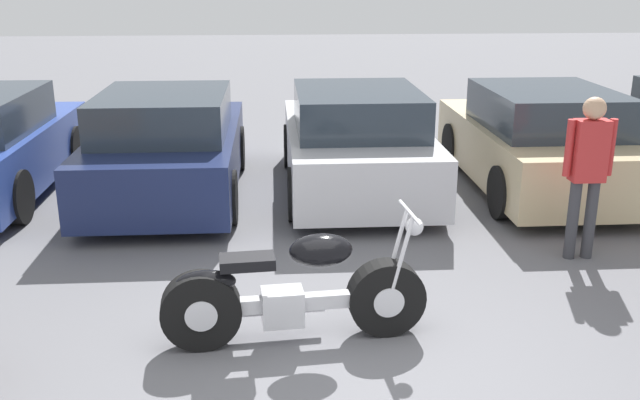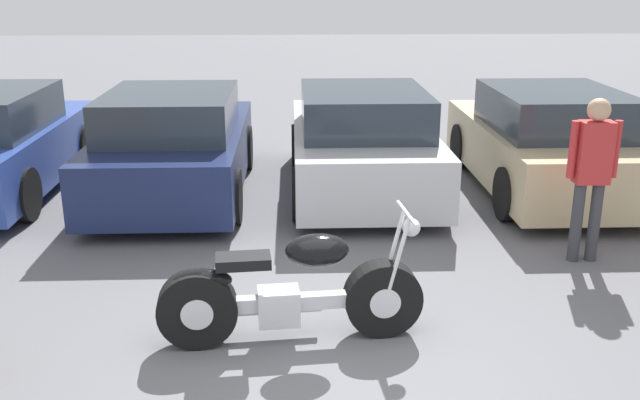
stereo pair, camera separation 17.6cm
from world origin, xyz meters
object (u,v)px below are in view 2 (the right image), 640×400
at_px(motorcycle, 289,293).
at_px(person_standing, 592,166).
at_px(parked_car_silver, 362,143).
at_px(parked_car_champagne, 547,143).
at_px(parked_car_navy, 175,146).

xyz_separation_m(motorcycle, person_standing, (3.10, 1.58, 0.61)).
relative_size(parked_car_silver, parked_car_champagne, 1.00).
height_order(motorcycle, parked_car_silver, parked_car_silver).
height_order(parked_car_navy, parked_car_silver, same).
bearing_deg(parked_car_champagne, parked_car_silver, 177.71).
height_order(parked_car_navy, parked_car_champagne, same).
distance_m(parked_car_navy, person_standing, 5.30).
distance_m(parked_car_silver, person_standing, 3.37).
bearing_deg(person_standing, parked_car_silver, 128.95).
bearing_deg(motorcycle, person_standing, 27.01).
bearing_deg(parked_car_silver, parked_car_navy, -178.13).
xyz_separation_m(motorcycle, parked_car_silver, (1.00, 4.19, 0.26)).
xyz_separation_m(parked_car_navy, parked_car_champagne, (5.08, -0.02, 0.00)).
distance_m(parked_car_navy, parked_car_silver, 2.54).
distance_m(parked_car_champagne, person_standing, 2.57).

